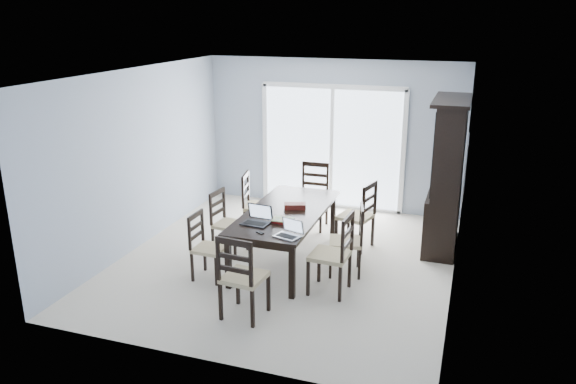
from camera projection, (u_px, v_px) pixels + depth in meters
name	position (u px, v px, depth m)	size (l,w,h in m)	color
floor	(286.00, 261.00, 7.89)	(5.00, 5.00, 0.00)	beige
ceiling	(286.00, 73.00, 7.10)	(5.00, 5.00, 0.00)	white
back_wall	(332.00, 135.00, 9.75)	(4.50, 0.02, 2.60)	#97A3B4
wall_left	(140.00, 158.00, 8.18)	(0.02, 5.00, 2.60)	#97A3B4
wall_right	(461.00, 188.00, 6.80)	(0.02, 5.00, 2.60)	#97A3B4
balcony	(343.00, 192.00, 11.06)	(4.50, 2.00, 0.10)	gray
railing	(355.00, 151.00, 11.78)	(4.50, 0.06, 1.10)	#99999E
dining_table	(286.00, 216.00, 7.68)	(1.00, 2.20, 0.75)	black
china_hutch	(447.00, 177.00, 8.07)	(0.50, 1.38, 2.20)	black
sliding_door	(332.00, 147.00, 9.79)	(2.52, 0.05, 2.18)	silver
chair_left_near	(203.00, 239.00, 7.25)	(0.40, 0.39, 1.02)	black
chair_left_mid	(224.00, 215.00, 8.03)	(0.45, 0.44, 1.06)	black
chair_left_far	(253.00, 198.00, 8.66)	(0.51, 0.50, 1.14)	black
chair_right_near	(338.00, 246.00, 6.80)	(0.49, 0.48, 1.20)	black
chair_right_mid	(353.00, 232.00, 7.34)	(0.51, 0.50, 1.10)	black
chair_right_far	(362.00, 209.00, 8.11)	(0.55, 0.54, 1.18)	black
chair_end_near	(240.00, 269.00, 6.19)	(0.48, 0.50, 1.19)	black
chair_end_far	(314.00, 188.00, 9.03)	(0.46, 0.47, 1.20)	black
laptop_dark	(255.00, 220.00, 7.14)	(0.36, 0.27, 0.24)	black
laptop_silver	(287.00, 233.00, 6.74)	(0.35, 0.29, 0.21)	#B1B1B3
book_stack	(282.00, 220.00, 7.23)	(0.28, 0.22, 0.04)	maroon
cell_phone	(260.00, 233.00, 6.87)	(0.10, 0.05, 0.01)	black
game_box	(295.00, 206.00, 7.72)	(0.29, 0.15, 0.07)	#43100D
hot_tub	(332.00, 165.00, 10.91)	(2.10, 1.91, 1.00)	brown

